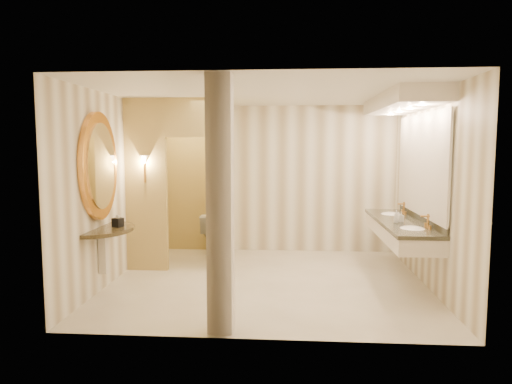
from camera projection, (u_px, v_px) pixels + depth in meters
The scene contains 16 objects.
floor at pixel (267, 281), 6.64m from camera, with size 4.50×4.50×0.00m, color white.
ceiling at pixel (268, 93), 6.37m from camera, with size 4.50×4.50×0.00m, color white.
wall_back at pixel (272, 179), 8.49m from camera, with size 4.50×0.02×2.70m, color white.
wall_front at pixel (258, 209), 4.52m from camera, with size 4.50×0.02×2.70m, color white.
wall_left at pixel (114, 188), 6.67m from camera, with size 0.02×4.00×2.70m, color white.
wall_right at pixel (429, 190), 6.35m from camera, with size 0.02×4.00×2.70m, color white.
toilet_closet at pixel (203, 181), 7.55m from camera, with size 1.50×1.55×2.70m.
wall_sconce at pixel (144, 161), 7.03m from camera, with size 0.14×0.14×0.42m.
vanity at pixel (404, 169), 6.62m from camera, with size 0.75×2.56×2.09m.
console_shelf at pixel (100, 192), 6.07m from camera, with size 1.10×1.10×2.00m.
pillar at pixel (220, 205), 4.75m from camera, with size 0.26×0.26×2.70m, color silver.
tissue_box at pixel (118, 222), 6.18m from camera, with size 0.12×0.12×0.12m, color black.
toilet at pixel (212, 232), 8.42m from camera, with size 0.42×0.73×0.75m, color white.
soap_bottle_a at pixel (401, 217), 6.57m from camera, with size 0.07×0.07×0.15m, color beige.
soap_bottle_b at pixel (398, 217), 6.67m from camera, with size 0.10×0.10×0.12m, color silver.
soap_bottle_c at pixel (396, 217), 6.46m from camera, with size 0.07×0.07×0.19m, color #C6B28C.
Camera 1 is at (0.30, -6.47, 1.97)m, focal length 32.00 mm.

